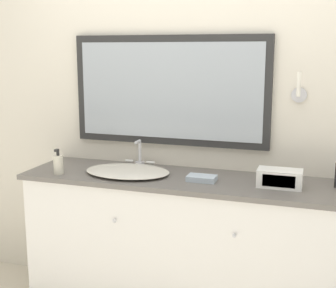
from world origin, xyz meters
TOP-DOWN VIEW (x-y plane):
  - wall_back at (-0.01, 0.57)m, footprint 8.00×0.18m
  - vanity_counter at (0.00, 0.28)m, footprint 2.01×0.54m
  - sink_basin at (-0.37, 0.26)m, footprint 0.53×0.43m
  - soap_bottle at (-0.77, 0.12)m, footprint 0.06×0.06m
  - appliance_box at (0.56, 0.26)m, footprint 0.25×0.13m
  - hand_towel_near_sink at (0.11, 0.24)m, footprint 0.17×0.11m

SIDE VIEW (x-z plane):
  - vanity_counter at x=0.00m, z-range 0.00..0.91m
  - hand_towel_near_sink at x=0.11m, z-range 0.90..0.94m
  - sink_basin at x=-0.37m, z-range 0.83..1.01m
  - appliance_box at x=0.56m, z-range 0.90..1.01m
  - soap_bottle at x=-0.77m, z-range 0.89..1.05m
  - wall_back at x=-0.01m, z-range 0.00..2.55m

